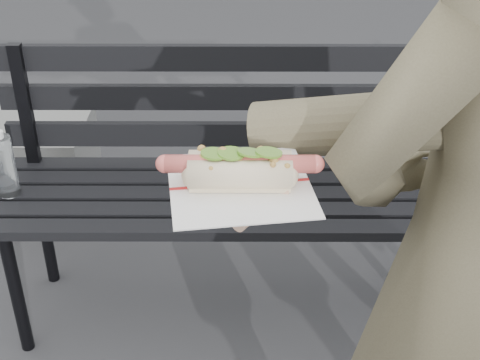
% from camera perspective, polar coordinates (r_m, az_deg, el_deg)
% --- Properties ---
extents(park_bench, '(1.50, 0.44, 0.88)m').
position_cam_1_polar(park_bench, '(2.07, -0.68, 1.04)').
color(park_bench, black).
rests_on(park_bench, ground).
extents(person, '(0.73, 0.62, 1.71)m').
position_cam_1_polar(person, '(1.19, 19.79, -7.32)').
color(person, brown).
rests_on(person, ground).
extents(held_hotdog, '(0.63, 0.31, 0.20)m').
position_cam_1_polar(held_hotdog, '(0.96, 11.68, 3.78)').
color(held_hotdog, brown).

